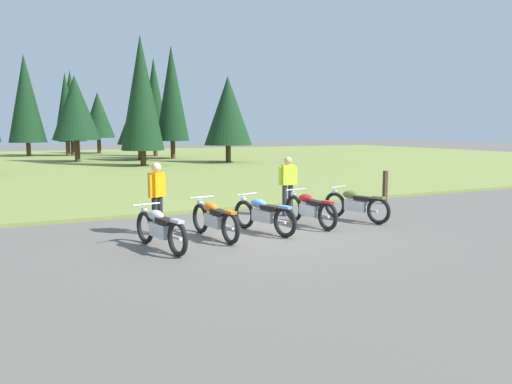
# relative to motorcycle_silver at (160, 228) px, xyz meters

# --- Properties ---
(ground_plane) EXTENTS (140.00, 140.00, 0.00)m
(ground_plane) POSITION_rel_motorcycle_silver_xyz_m (2.70, 0.50, -0.44)
(ground_plane) COLOR #605B54
(grass_moorland) EXTENTS (80.00, 44.00, 0.10)m
(grass_moorland) POSITION_rel_motorcycle_silver_xyz_m (2.70, 25.86, -0.39)
(grass_moorland) COLOR olive
(grass_moorland) RESTS_ON ground
(forest_treeline) EXTENTS (32.75, 26.93, 8.76)m
(forest_treeline) POSITION_rel_motorcycle_silver_xyz_m (1.38, 31.16, 3.87)
(forest_treeline) COLOR #47331E
(forest_treeline) RESTS_ON ground
(motorcycle_silver) EXTENTS (0.73, 2.07, 0.88)m
(motorcycle_silver) POSITION_rel_motorcycle_silver_xyz_m (0.00, 0.00, 0.00)
(motorcycle_silver) COLOR black
(motorcycle_silver) RESTS_ON ground
(motorcycle_orange) EXTENTS (0.63, 2.10, 0.88)m
(motorcycle_orange) POSITION_rel_motorcycle_silver_xyz_m (1.37, 0.50, 0.00)
(motorcycle_orange) COLOR black
(motorcycle_orange) RESTS_ON ground
(motorcycle_sky_blue) EXTENTS (0.81, 2.04, 0.88)m
(motorcycle_sky_blue) POSITION_rel_motorcycle_silver_xyz_m (2.63, 0.56, 0.00)
(motorcycle_sky_blue) COLOR black
(motorcycle_sky_blue) RESTS_ON ground
(motorcycle_red) EXTENTS (0.62, 2.10, 0.88)m
(motorcycle_red) POSITION_rel_motorcycle_silver_xyz_m (4.06, 0.80, 0.00)
(motorcycle_red) COLOR black
(motorcycle_red) RESTS_ON ground
(motorcycle_olive) EXTENTS (0.83, 2.04, 0.88)m
(motorcycle_olive) POSITION_rel_motorcycle_silver_xyz_m (5.54, 0.86, 0.00)
(motorcycle_olive) COLOR black
(motorcycle_olive) RESTS_ON ground
(rider_in_hivis_vest) EXTENTS (0.46, 0.39, 1.67)m
(rider_in_hivis_vest) POSITION_rel_motorcycle_silver_xyz_m (0.34, 1.50, 0.51)
(rider_in_hivis_vest) COLOR black
(rider_in_hivis_vest) RESTS_ON ground
(rider_with_back_turned) EXTENTS (0.55, 0.25, 1.67)m
(rider_with_back_turned) POSITION_rel_motorcycle_silver_xyz_m (4.27, 2.28, 0.51)
(rider_with_back_turned) COLOR #2D2D38
(rider_with_back_turned) RESTS_ON ground
(trail_marker_post) EXTENTS (0.12, 0.12, 1.08)m
(trail_marker_post) POSITION_rel_motorcycle_silver_xyz_m (8.28, 2.90, 0.10)
(trail_marker_post) COLOR #47331E
(trail_marker_post) RESTS_ON ground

